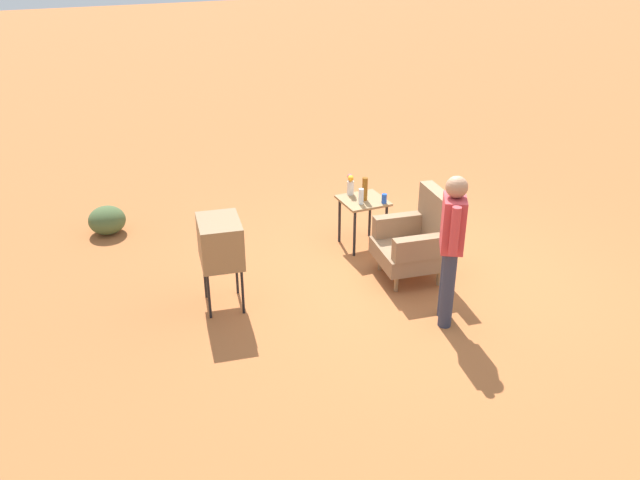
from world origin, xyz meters
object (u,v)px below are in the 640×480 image
side_table (363,207)px  person_standing (451,242)px  armchair (419,239)px  flower_vase (350,184)px  tv_on_stand (220,242)px  soda_can_blue (384,199)px  bottle_tall_amber (365,189)px  bottle_short_clear (361,196)px

side_table → person_standing: (1.95, 0.00, 0.38)m
armchair → side_table: size_ratio=1.62×
flower_vase → person_standing: bearing=2.0°
tv_on_stand → soda_can_blue: tv_on_stand is taller
soda_can_blue → flower_vase: (-0.44, -0.26, 0.09)m
flower_vase → bottle_tall_amber: bearing=18.6°
bottle_tall_amber → person_standing: bearing=-0.2°
side_table → bottle_tall_amber: 0.25m
armchair → tv_on_stand: armchair is taller
armchair → soda_can_blue: 0.82m
side_table → person_standing: bearing=0.1°
side_table → bottle_short_clear: bearing=-38.5°
armchair → person_standing: 1.08m
tv_on_stand → bottle_tall_amber: bearing=108.8°
armchair → tv_on_stand: bearing=-96.8°
person_standing → flower_vase: bearing=-178.0°
armchair → side_table: (-1.00, -0.23, 0.06)m
soda_can_blue → bottle_short_clear: bearing=-109.7°
tv_on_stand → person_standing: (1.23, 2.07, 0.16)m
flower_vase → bottle_short_clear: bearing=-2.5°
armchair → tv_on_stand: (-0.27, -2.30, 0.28)m
person_standing → bottle_tall_amber: person_standing is taller
flower_vase → armchair: bearing=14.0°
side_table → bottle_tall_amber: bottle_tall_amber is taller
bottle_tall_amber → flower_vase: (-0.25, -0.08, -0.00)m
side_table → soda_can_blue: soda_can_blue is taller
person_standing → bottle_short_clear: 1.85m
bottle_short_clear → flower_vase: bearing=177.5°
soda_can_blue → bottle_short_clear: size_ratio=0.61×
tv_on_stand → bottle_short_clear: bearing=107.2°
armchair → bottle_tall_amber: size_ratio=3.53×
bottle_tall_amber → tv_on_stand: bearing=-71.2°
armchair → side_table: bearing=-166.9°
side_table → flower_vase: size_ratio=2.46×
armchair → person_standing: (0.96, -0.23, 0.44)m
bottle_short_clear → side_table: bearing=141.5°
bottle_tall_amber → side_table: bearing=-157.3°
soda_can_blue → bottle_tall_amber: (-0.19, -0.18, 0.09)m
side_table → bottle_short_clear: bottle_short_clear is taller
soda_can_blue → flower_vase: size_ratio=0.46×
tv_on_stand → bottle_tall_amber: size_ratio=3.43×
person_standing → side_table: bearing=-179.9°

